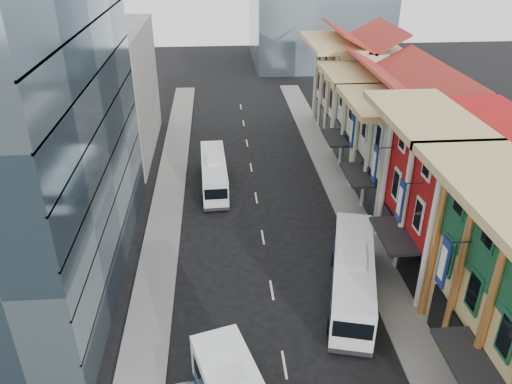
{
  "coord_description": "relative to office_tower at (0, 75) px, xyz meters",
  "views": [
    {
      "loc": [
        -3.43,
        -13.36,
        23.19
      ],
      "look_at": [
        -0.6,
        21.77,
        4.49
      ],
      "focal_mm": 35.0,
      "sensor_mm": 36.0,
      "label": 1
    }
  ],
  "objects": [
    {
      "name": "sidewalk_right",
      "position": [
        25.5,
        3.0,
        -14.93
      ],
      "size": [
        3.0,
        90.0,
        0.15
      ],
      "primitive_type": "cube",
      "color": "slate",
      "rests_on": "ground"
    },
    {
      "name": "sidewalk_left",
      "position": [
        8.5,
        3.0,
        -14.93
      ],
      "size": [
        3.0,
        90.0,
        0.15
      ],
      "primitive_type": "cube",
      "color": "slate",
      "rests_on": "ground"
    },
    {
      "name": "shophouse_red",
      "position": [
        31.0,
        -2.0,
        -9.0
      ],
      "size": [
        8.0,
        10.0,
        12.0
      ],
      "primitive_type": "cube",
      "color": "#A71312",
      "rests_on": "ground"
    },
    {
      "name": "shophouse_cream_near",
      "position": [
        31.0,
        7.5,
        -10.0
      ],
      "size": [
        8.0,
        9.0,
        10.0
      ],
      "primitive_type": "cube",
      "color": "beige",
      "rests_on": "ground"
    },
    {
      "name": "shophouse_cream_mid",
      "position": [
        31.0,
        16.5,
        -10.0
      ],
      "size": [
        8.0,
        9.0,
        10.0
      ],
      "primitive_type": "cube",
      "color": "beige",
      "rests_on": "ground"
    },
    {
      "name": "shophouse_cream_far",
      "position": [
        31.0,
        27.0,
        -9.5
      ],
      "size": [
        8.0,
        12.0,
        11.0
      ],
      "primitive_type": "cube",
      "color": "beige",
      "rests_on": "ground"
    },
    {
      "name": "office_tower",
      "position": [
        0.0,
        0.0,
        0.0
      ],
      "size": [
        12.0,
        26.0,
        30.0
      ],
      "primitive_type": "cube",
      "color": "#3C5160",
      "rests_on": "ground"
    },
    {
      "name": "office_block_far",
      "position": [
        1.0,
        23.0,
        -8.0
      ],
      "size": [
        10.0,
        18.0,
        14.0
      ],
      "primitive_type": "cube",
      "color": "gray",
      "rests_on": "ground"
    },
    {
      "name": "bus_left_far",
      "position": [
        12.98,
        12.53,
        -13.34
      ],
      "size": [
        2.78,
        10.44,
        3.32
      ],
      "primitive_type": null,
      "rotation": [
        0.0,
        0.0,
        0.03
      ],
      "color": "silver",
      "rests_on": "ground"
    },
    {
      "name": "bus_right",
      "position": [
        22.5,
        -5.13,
        -13.1
      ],
      "size": [
        5.64,
        12.14,
        3.79
      ],
      "primitive_type": null,
      "rotation": [
        0.0,
        0.0,
        -0.25
      ],
      "color": "silver",
      "rests_on": "ground"
    }
  ]
}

